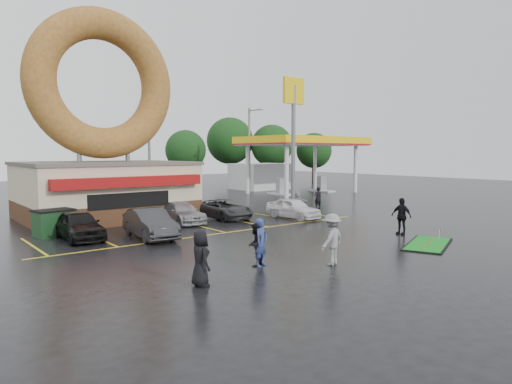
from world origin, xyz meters
TOP-DOWN VIEW (x-y plane):
  - ground at (0.00, 0.00)m, footprint 120.00×120.00m
  - donut_shop at (-3.00, 12.97)m, footprint 10.20×8.70m
  - gas_station at (20.00, 20.94)m, footprint 12.30×13.65m
  - shell_sign at (13.00, 12.00)m, footprint 2.20×0.36m
  - streetlight_mid at (4.00, 20.92)m, footprint 0.40×2.21m
  - streetlight_right at (16.00, 21.92)m, footprint 0.40×2.21m
  - tree_far_a at (26.00, 30.00)m, footprint 5.60×5.60m
  - tree_far_b at (32.00, 28.00)m, footprint 4.90×4.90m
  - tree_far_c at (22.00, 34.00)m, footprint 6.30×6.30m
  - tree_far_d at (14.00, 32.00)m, footprint 4.90×4.90m
  - car_black at (-6.80, 6.37)m, footprint 1.81×4.26m
  - car_dgrey at (-3.85, 4.56)m, footprint 1.99×4.57m
  - car_silver at (-0.16, 8.00)m, footprint 1.95×4.39m
  - car_grey at (2.85, 7.79)m, footprint 2.21×4.56m
  - car_white at (6.45, 5.00)m, footprint 1.84×4.04m
  - person_blue at (-3.08, -3.36)m, footprint 0.77×0.64m
  - person_blackjkt at (-3.25, -3.21)m, footprint 1.01×0.95m
  - person_hoodie at (-0.85, -4.91)m, footprint 1.41×0.99m
  - person_bystander at (-6.27, -4.16)m, footprint 0.68×0.95m
  - person_cameraman at (6.91, -2.78)m, footprint 0.55×1.16m
  - person_walker_near at (8.69, 6.93)m, footprint 0.95×1.51m
  - person_walker_far at (11.32, 7.45)m, footprint 0.69×0.53m
  - dumpster at (-7.50, 8.18)m, footprint 1.97×1.48m
  - putting_green at (5.54, -5.16)m, footprint 4.35×3.10m

SIDE VIEW (x-z plane):
  - ground at x=0.00m, z-range 0.00..0.00m
  - putting_green at x=5.54m, z-range -0.22..0.28m
  - car_silver at x=-0.16m, z-range 0.00..1.25m
  - car_grey at x=2.85m, z-range 0.00..1.25m
  - dumpster at x=-7.50m, z-range 0.00..1.30m
  - car_white at x=6.45m, z-range 0.00..1.34m
  - car_black at x=-6.80m, z-range 0.00..1.44m
  - car_dgrey at x=-3.85m, z-range 0.00..1.46m
  - person_walker_near at x=8.69m, z-range 0.00..1.56m
  - person_blackjkt at x=-3.25m, z-range 0.00..1.64m
  - person_walker_far at x=11.32m, z-range 0.00..1.68m
  - person_bystander at x=-6.27m, z-range 0.00..1.82m
  - person_blue at x=-3.08m, z-range 0.00..1.82m
  - person_cameraman at x=6.91m, z-range 0.00..1.93m
  - person_hoodie at x=-0.85m, z-range 0.00..1.98m
  - gas_station at x=20.00m, z-range 0.75..6.65m
  - donut_shop at x=-3.00m, z-range -2.29..11.21m
  - tree_far_b at x=32.00m, z-range 1.03..8.03m
  - tree_far_d at x=14.00m, z-range 1.03..8.03m
  - streetlight_mid at x=4.00m, z-range 0.28..9.28m
  - streetlight_right at x=16.00m, z-range 0.28..9.28m
  - tree_far_a at x=26.00m, z-range 1.18..9.18m
  - tree_far_c at x=22.00m, z-range 1.34..10.34m
  - shell_sign at x=13.00m, z-range 2.08..12.68m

